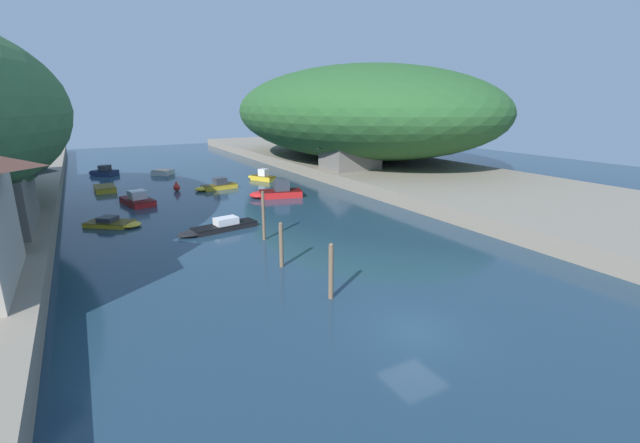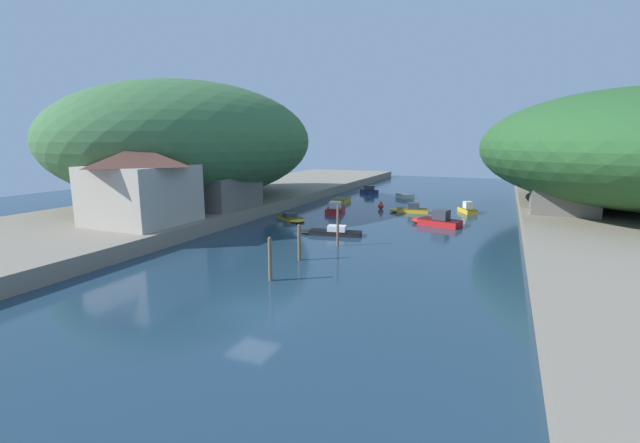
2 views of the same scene
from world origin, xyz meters
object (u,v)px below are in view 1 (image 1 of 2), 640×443
(right_bank_cottage, at_px, (350,150))
(boat_white_cruiser, at_px, (104,188))
(boat_far_right_bank, at_px, (136,199))
(boat_yellow_tender, at_px, (276,192))
(boat_far_upstream, at_px, (161,172))
(person_on_quay, at_px, (25,219))
(channel_buoy_near, at_px, (177,187))
(boat_near_quay, at_px, (218,227))
(boat_cabin_cruiser, at_px, (114,223))
(boat_open_rowboat, at_px, (216,186))
(boat_red_skiff, at_px, (102,172))
(boat_small_dinghy, at_px, (261,177))
(person_by_boathouse, at_px, (15,218))

(right_bank_cottage, xyz_separation_m, boat_white_cruiser, (-29.07, 7.62, -3.62))
(boat_far_right_bank, bearing_deg, boat_yellow_tender, -30.45)
(boat_far_upstream, height_order, person_on_quay, person_on_quay)
(right_bank_cottage, xyz_separation_m, channel_buoy_near, (-21.74, 3.36, -3.47))
(boat_near_quay, distance_m, person_on_quay, 12.99)
(boat_far_right_bank, distance_m, channel_buoy_near, 6.69)
(boat_cabin_cruiser, xyz_separation_m, boat_open_rowboat, (11.73, 11.13, 0.15))
(boat_open_rowboat, bearing_deg, boat_yellow_tender, -156.72)
(boat_white_cruiser, distance_m, boat_yellow_tender, 20.61)
(boat_cabin_cruiser, xyz_separation_m, channel_buoy_near, (7.52, 12.46, 0.21))
(boat_white_cruiser, distance_m, boat_far_right_bank, 9.08)
(boat_yellow_tender, distance_m, boat_far_right_bank, 14.29)
(right_bank_cottage, distance_m, boat_open_rowboat, 18.00)
(boat_cabin_cruiser, distance_m, channel_buoy_near, 14.55)
(boat_cabin_cruiser, bearing_deg, boat_yellow_tender, 140.45)
(right_bank_cottage, relative_size, boat_white_cruiser, 1.60)
(boat_far_upstream, xyz_separation_m, boat_open_rowboat, (3.87, -14.09, 0.05))
(boat_white_cruiser, relative_size, boat_red_skiff, 1.05)
(boat_cabin_cruiser, bearing_deg, boat_far_right_bank, -160.58)
(boat_cabin_cruiser, distance_m, boat_far_right_bank, 8.36)
(boat_far_right_bank, height_order, person_on_quay, person_on_quay)
(boat_red_skiff, distance_m, boat_yellow_tender, 29.50)
(right_bank_cottage, distance_m, boat_far_right_bank, 26.94)
(right_bank_cottage, height_order, boat_white_cruiser, right_bank_cottage)
(right_bank_cottage, relative_size, person_on_quay, 4.24)
(boat_open_rowboat, bearing_deg, boat_cabin_cruiser, 125.22)
(boat_near_quay, xyz_separation_m, boat_small_dinghy, (11.53, 19.80, 0.16))
(boat_red_skiff, height_order, person_on_quay, person_on_quay)
(right_bank_cottage, height_order, boat_near_quay, right_bank_cottage)
(person_by_boathouse, bearing_deg, boat_white_cruiser, -36.51)
(boat_cabin_cruiser, xyz_separation_m, boat_far_right_bank, (2.57, 7.95, 0.18))
(boat_far_upstream, bearing_deg, boat_white_cruiser, -179.13)
(boat_open_rowboat, distance_m, channel_buoy_near, 4.41)
(boat_near_quay, relative_size, boat_small_dinghy, 1.57)
(channel_buoy_near, height_order, person_by_boathouse, person_by_boathouse)
(boat_open_rowboat, relative_size, person_by_boathouse, 3.11)
(boat_cabin_cruiser, bearing_deg, boat_near_quay, 89.57)
(channel_buoy_near, distance_m, person_by_boathouse, 21.24)
(boat_small_dinghy, bearing_deg, boat_white_cruiser, 144.51)
(boat_white_cruiser, bearing_deg, boat_cabin_cruiser, -92.95)
(boat_white_cruiser, xyz_separation_m, person_on_quay, (-5.79, -20.81, 2.07))
(boat_white_cruiser, relative_size, boat_far_upstream, 1.24)
(boat_white_cruiser, xyz_separation_m, boat_red_skiff, (0.42, 12.09, 0.15))
(boat_far_upstream, distance_m, person_on_quay, 32.32)
(boat_open_rowboat, height_order, boat_yellow_tender, boat_yellow_tender)
(boat_cabin_cruiser, xyz_separation_m, boat_far_upstream, (7.86, 25.21, 0.09))
(boat_red_skiff, xyz_separation_m, boat_far_right_bank, (1.96, -20.84, -0.03))
(boat_red_skiff, bearing_deg, boat_white_cruiser, -138.81)
(boat_white_cruiser, height_order, boat_small_dinghy, boat_small_dinghy)
(boat_far_right_bank, bearing_deg, boat_open_rowboat, 5.63)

